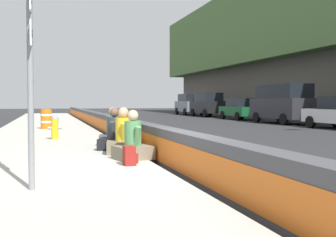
# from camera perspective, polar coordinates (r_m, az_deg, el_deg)

# --- Properties ---
(ground_plane) EXTENTS (160.00, 160.00, 0.00)m
(ground_plane) POSITION_cam_1_polar(r_m,az_deg,el_deg) (8.31, 2.18, -7.68)
(ground_plane) COLOR #2B2B2D
(ground_plane) RESTS_ON ground
(sidewalk_strip) EXTENTS (80.00, 4.40, 0.14)m
(sidewalk_strip) POSITION_cam_1_polar(r_m,az_deg,el_deg) (7.88, -16.59, -7.82)
(sidewalk_strip) COLOR #B5B2A8
(sidewalk_strip) RESTS_ON ground_plane
(jersey_barrier) EXTENTS (76.00, 0.45, 0.85)m
(jersey_barrier) POSITION_cam_1_polar(r_m,az_deg,el_deg) (8.25, 2.16, -4.78)
(jersey_barrier) COLOR #47474C
(jersey_barrier) RESTS_ON ground_plane
(route_sign_post) EXTENTS (0.44, 0.09, 3.60)m
(route_sign_post) POSITION_cam_1_polar(r_m,az_deg,el_deg) (6.42, -18.62, 9.25)
(route_sign_post) COLOR gray
(route_sign_post) RESTS_ON sidewalk_strip
(fire_hydrant) EXTENTS (0.26, 0.46, 0.88)m
(fire_hydrant) POSITION_cam_1_polar(r_m,az_deg,el_deg) (14.71, -15.49, -1.08)
(fire_hydrant) COLOR gold
(fire_hydrant) RESTS_ON sidewalk_strip
(seated_person_foreground) EXTENTS (0.84, 0.93, 1.12)m
(seated_person_foreground) POSITION_cam_1_polar(r_m,az_deg,el_deg) (9.37, -4.91, -3.52)
(seated_person_foreground) COLOR #706651
(seated_person_foreground) RESTS_ON sidewalk_strip
(seated_person_middle) EXTENTS (0.84, 0.94, 1.17)m
(seated_person_middle) POSITION_cam_1_polar(r_m,az_deg,el_deg) (10.39, -6.22, -2.86)
(seated_person_middle) COLOR #706651
(seated_person_middle) RESTS_ON sidewalk_strip
(seated_person_rear) EXTENTS (0.93, 1.00, 1.15)m
(seated_person_rear) POSITION_cam_1_polar(r_m,az_deg,el_deg) (11.27, -7.48, -2.50)
(seated_person_rear) COLOR black
(seated_person_rear) RESTS_ON sidewalk_strip
(seated_person_far) EXTENTS (0.82, 0.92, 1.14)m
(seated_person_far) POSITION_cam_1_polar(r_m,az_deg,el_deg) (12.45, -7.66, -2.05)
(seated_person_far) COLOR #424247
(seated_person_far) RESTS_ON sidewalk_strip
(backpack) EXTENTS (0.32, 0.28, 0.40)m
(backpack) POSITION_cam_1_polar(r_m,az_deg,el_deg) (8.50, -5.35, -5.18)
(backpack) COLOR maroon
(backpack) RESTS_ON sidewalk_strip
(construction_barrel) EXTENTS (0.54, 0.54, 0.95)m
(construction_barrel) POSITION_cam_1_polar(r_m,az_deg,el_deg) (20.62, -16.60, -0.04)
(construction_barrel) COLOR orange
(construction_barrel) RESTS_ON sidewalk_strip
(parked_car_fourth) EXTENTS (5.14, 2.19, 2.56)m
(parked_car_fourth) POSITION_cam_1_polar(r_m,az_deg,el_deg) (27.88, 15.63, 2.08)
(parked_car_fourth) COLOR #28282D
(parked_car_fourth) RESTS_ON ground_plane
(parked_car_midline) EXTENTS (4.53, 2.00, 1.71)m
(parked_car_midline) POSITION_cam_1_polar(r_m,az_deg,el_deg) (33.29, 10.01, 1.32)
(parked_car_midline) COLOR #145128
(parked_car_midline) RESTS_ON ground_plane
(parked_car_far) EXTENTS (4.84, 2.14, 2.28)m
(parked_car_far) POSITION_cam_1_polar(r_m,az_deg,el_deg) (39.25, 5.57, 1.97)
(parked_car_far) COLOR black
(parked_car_far) RESTS_ON ground_plane
(parked_car_farther) EXTENTS (4.86, 2.18, 2.28)m
(parked_car_farther) POSITION_cam_1_polar(r_m,az_deg,el_deg) (44.70, 2.96, 2.02)
(parked_car_farther) COLOR slate
(parked_car_farther) RESTS_ON ground_plane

